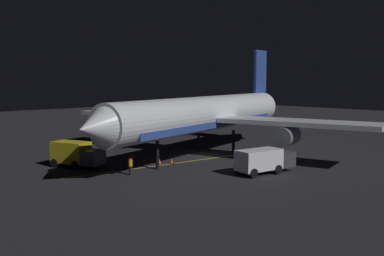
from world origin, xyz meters
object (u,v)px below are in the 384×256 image
Objects in this scene: traffic_cone_near_left at (133,156)px; traffic_cone_far at (172,161)px; traffic_cone_near_right at (160,162)px; catering_truck at (264,161)px; baggage_truck at (75,155)px; traffic_cone_under_wing at (144,160)px; ground_crew_worker at (130,166)px; airliner at (207,115)px.

traffic_cone_far is at bearing -167.13° from traffic_cone_near_left.
traffic_cone_near_left is 1.00× the size of traffic_cone_near_right.
baggage_truck is at bearing 37.60° from catering_truck.
traffic_cone_under_wing is at bearing 20.45° from catering_truck.
baggage_truck is at bearing 15.45° from ground_crew_worker.
baggage_truck is 10.92× the size of traffic_cone_under_wing.
traffic_cone_near_left and traffic_cone_under_wing have the same top height.
catering_truck is at bearing 163.11° from airliner.
traffic_cone_far is (-1.03, 6.47, -4.59)m from airliner.
ground_crew_worker is 8.97m from traffic_cone_near_left.
traffic_cone_under_wing is at bearing 13.88° from traffic_cone_near_right.
traffic_cone_under_wing and traffic_cone_far have the same top height.
traffic_cone_near_left is at bearing 1.10° from traffic_cone_near_right.
airliner is 73.42× the size of traffic_cone_near_right.
airliner is at bearing -119.16° from traffic_cone_near_left.
traffic_cone_near_left is at bearing -8.99° from traffic_cone_under_wing.
baggage_truck is 10.11m from traffic_cone_far.
airliner reaches higher than traffic_cone_near_right.
traffic_cone_near_right is 1.31m from traffic_cone_far.
traffic_cone_under_wing is at bearing -109.72° from baggage_truck.
traffic_cone_under_wing is (1.68, 8.09, -4.59)m from airliner.
baggage_truck is 7.46m from traffic_cone_near_left.
airliner is 14.00m from ground_crew_worker.
baggage_truck is 19.20m from catering_truck.
catering_truck reaches higher than ground_crew_worker.
catering_truck is at bearing -158.36° from traffic_cone_near_right.
traffic_cone_near_left is (4.28, 7.68, -4.59)m from airliner.
traffic_cone_under_wing is (-2.61, 0.41, 0.00)m from traffic_cone_near_left.
airliner is at bearing -101.71° from traffic_cone_under_wing.
ground_crew_worker is 6.10m from traffic_cone_near_right.
airliner is at bearing -16.89° from catering_truck.
catering_truck is 11.89× the size of traffic_cone_near_right.
traffic_cone_near_right is (-4.64, -0.09, 0.00)m from traffic_cone_near_left.
catering_truck is 11.89× the size of traffic_cone_far.
baggage_truck is 0.92× the size of catering_truck.
traffic_cone_under_wing is (12.71, 4.74, -1.00)m from catering_truck.
catering_truck is 11.54m from traffic_cone_near_right.
traffic_cone_near_right is 1.00× the size of traffic_cone_under_wing.
airliner is 12.08m from catering_truck.
airliner reaches higher than traffic_cone_far.
ground_crew_worker is (-6.99, -1.93, -0.43)m from baggage_truck.
ground_crew_worker is (8.23, 9.78, -0.36)m from catering_truck.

